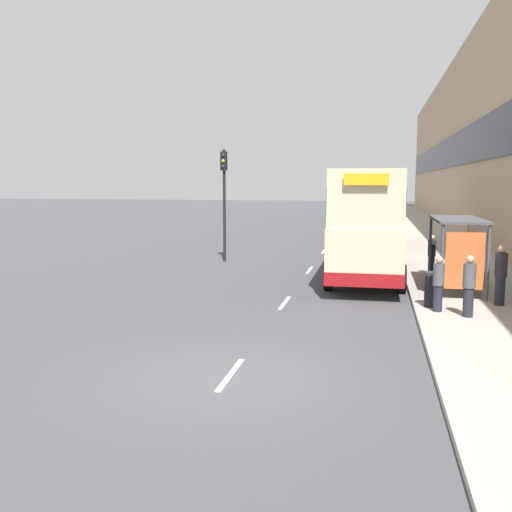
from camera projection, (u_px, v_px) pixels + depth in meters
ground_plane at (228, 378)px, 11.33m from camera, size 220.00×220.00×0.00m
pavement at (420, 228)px, 47.38m from camera, size 5.00×93.00×0.14m
terrace_facade at (475, 141)px, 45.66m from camera, size 3.10×93.00×14.33m
lane_mark_0 at (231, 374)px, 11.52m from camera, size 0.12×2.00×0.01m
lane_mark_1 at (285, 303)px, 18.34m from camera, size 0.12×2.00×0.01m
lane_mark_2 at (309, 270)px, 25.17m from camera, size 0.12×2.00×0.01m
lane_mark_3 at (324, 251)px, 31.99m from camera, size 0.12×2.00×0.01m
lane_mark_4 at (333, 239)px, 38.82m from camera, size 0.12×2.00×0.01m
lane_mark_5 at (339, 231)px, 45.64m from camera, size 0.12×2.00×0.01m
bus_shelter at (464, 241)px, 19.52m from camera, size 1.60×4.20×2.48m
double_decker_bus_near at (367, 222)px, 23.03m from camera, size 2.85×10.16×4.30m
double_decker_bus_ahead at (370, 208)px, 35.44m from camera, size 2.85×10.43×4.30m
car_0 at (342, 204)px, 78.52m from camera, size 2.08×4.10×1.65m
pedestrian_at_shelter at (438, 283)px, 16.43m from camera, size 0.32×0.32×1.61m
pedestrian_1 at (432, 254)px, 23.06m from camera, size 0.32×0.32×1.60m
pedestrian_2 at (501, 275)px, 17.27m from camera, size 0.36×0.36×1.84m
pedestrian_3 at (469, 286)px, 15.76m from camera, size 0.34×0.34×1.73m
litter_bin at (433, 289)px, 17.10m from camera, size 0.55×0.55×1.05m
traffic_light_far_kerb at (224, 187)px, 27.50m from camera, size 0.30×0.32×5.42m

